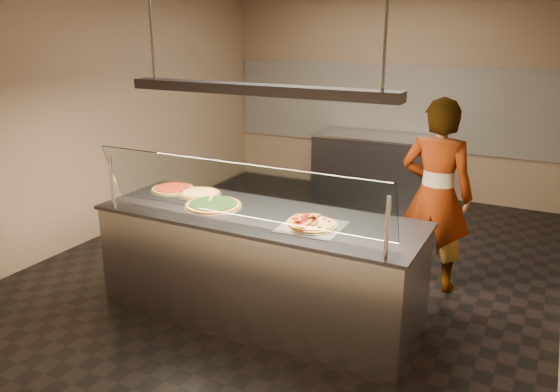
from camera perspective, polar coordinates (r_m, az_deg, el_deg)
The scene contains 19 objects.
ground at distance 5.92m, azimuth 2.35°, elevation -6.91°, with size 5.00×6.00×0.02m, color black.
wall_back at distance 8.28m, azimuth 11.46°, elevation 10.62°, with size 5.00×0.02×3.00m, color #92775E.
wall_front at distance 3.08m, azimuth -21.63°, elevation -1.26°, with size 5.00×0.02×3.00m, color #92775E.
wall_left at distance 6.90m, azimuth -16.99°, elevation 8.93°, with size 0.02×6.00×3.00m, color #92775E.
tile_band at distance 8.28m, azimuth 11.32°, elevation 9.23°, with size 4.90×0.02×1.20m, color silver.
serving_counter at distance 4.70m, azimuth -2.21°, elevation -7.23°, with size 2.75×0.94×0.93m.
sneeze_guard at distance 4.16m, azimuth -4.65°, elevation 0.60°, with size 2.51×0.18×0.54m.
perforated_tray at distance 4.24m, azimuth 3.36°, elevation -3.14°, with size 0.48×0.48×0.01m.
half_pizza_pepperoni at distance 4.27m, azimuth 2.23°, elevation -2.59°, with size 0.22×0.39×0.05m.
half_pizza_sausage at distance 4.20m, azimuth 4.50°, elevation -3.07°, with size 0.21×0.39×0.04m.
pizza_spinach at distance 4.73m, azimuth -6.97°, elevation -0.92°, with size 0.51×0.51×0.03m.
pizza_cheese at distance 5.09m, azimuth -8.33°, elevation 0.30°, with size 0.40×0.40×0.03m.
pizza_tomato at distance 5.28m, azimuth -11.10°, elevation 0.79°, with size 0.42×0.42×0.03m.
pizza_spatula at distance 4.82m, azimuth -6.90°, elevation -0.44°, with size 0.25×0.21×0.02m.
prep_table at distance 8.05m, azimuth 9.69°, elevation 3.03°, with size 1.70×0.74×0.93m.
worker at distance 5.27m, azimuth 15.98°, elevation 0.04°, with size 0.67×0.44×1.83m, color #3A3941.
heat_lamp_housing at distance 4.30m, azimuth -2.44°, elevation 11.06°, with size 2.30×0.18×0.08m, color #3D3D43.
lamp_rod_left at distance 4.85m, azimuth -13.39°, elevation 17.79°, with size 0.02×0.02×1.01m, color #B7B7BC.
lamp_rod_right at distance 3.88m, azimuth 11.09°, elevation 18.16°, with size 0.02×0.02×1.01m, color #B7B7BC.
Camera 1 is at (2.25, -4.90, 2.42)m, focal length 35.00 mm.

